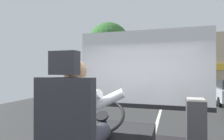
# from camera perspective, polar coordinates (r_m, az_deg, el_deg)

# --- Properties ---
(ground) EXTENTS (18.00, 44.00, 0.06)m
(ground) POSITION_cam_1_polar(r_m,az_deg,el_deg) (10.99, 14.67, -10.54)
(ground) COLOR #353535
(bus_driver) EXTENTS (0.75, 0.60, 0.81)m
(bus_driver) POSITION_cam_1_polar(r_m,az_deg,el_deg) (1.75, -9.96, -14.34)
(bus_driver) COLOR #282833
(bus_driver) RESTS_ON driver_seat
(steering_console) EXTENTS (1.10, 1.01, 0.81)m
(steering_console) POSITION_cam_1_polar(r_m,az_deg,el_deg) (2.84, 0.55, -19.87)
(steering_console) COLOR black
(steering_console) RESTS_ON bus_floor
(fare_box) EXTENTS (0.20, 0.23, 0.86)m
(fare_box) POSITION_cam_1_polar(r_m,az_deg,el_deg) (2.50, 23.76, -17.65)
(fare_box) COLOR #333338
(fare_box) RESTS_ON bus_floor
(windshield_panel) EXTENTS (2.50, 0.08, 1.48)m
(windshield_panel) POSITION_cam_1_polar(r_m,az_deg,el_deg) (3.66, 9.05, -2.28)
(windshield_panel) COLOR silver
(street_tree) EXTENTS (2.76, 2.76, 5.11)m
(street_tree) POSITION_cam_1_polar(r_m,az_deg,el_deg) (12.65, -1.03, 7.79)
(street_tree) COLOR #4C3828
(street_tree) RESTS_ON ground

